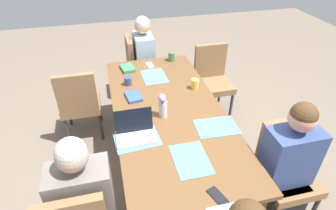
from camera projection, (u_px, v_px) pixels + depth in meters
ground_plane at (168, 164)px, 3.02m from camera, size 10.00×10.00×0.00m
dining_table at (168, 115)px, 2.64m from camera, size 2.24×1.01×0.73m
chair_head_left_left_near at (139, 65)px, 3.89m from camera, size 0.44×0.44×0.90m
person_head_left_left_near at (144, 64)px, 3.84m from camera, size 0.40×0.36×1.19m
chair_far_right_near at (285, 166)px, 2.34m from camera, size 0.44×0.44×0.90m
person_far_right_near at (284, 171)px, 2.25m from camera, size 0.36×0.40×1.19m
chair_far_right_mid at (212, 77)px, 3.61m from camera, size 0.44×0.44×0.90m
chair_near_right_far at (79, 102)px, 3.13m from camera, size 0.44×0.44×0.90m
flower_vase at (163, 104)px, 2.44m from camera, size 0.09×0.08×0.23m
placemat_head_left_left_near at (154, 76)px, 3.13m from camera, size 0.37×0.27×0.00m
placemat_head_right_left_mid at (191, 159)px, 2.07m from camera, size 0.36×0.26×0.00m
placemat_near_left_far at (137, 139)px, 2.26m from camera, size 0.29×0.38×0.00m
placemat_far_right_near at (217, 127)px, 2.39m from camera, size 0.28×0.37×0.00m
laptop_near_left_far at (135, 132)px, 2.27m from camera, size 0.22×0.32×0.21m
coffee_mug_near_left at (195, 84)px, 2.88m from camera, size 0.08×0.08×0.11m
coffee_mug_near_right at (128, 81)px, 2.95m from camera, size 0.08×0.08×0.09m
coffee_mug_centre_left at (172, 57)px, 3.43m from camera, size 0.08×0.08×0.11m
book_red_cover at (134, 97)px, 2.76m from camera, size 0.22×0.17×0.03m
book_blue_cover at (128, 68)px, 3.25m from camera, size 0.22×0.17×0.04m
phone_black at (218, 196)px, 1.80m from camera, size 0.17×0.12×0.01m
phone_silver at (150, 65)px, 3.35m from camera, size 0.16×0.09×0.01m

